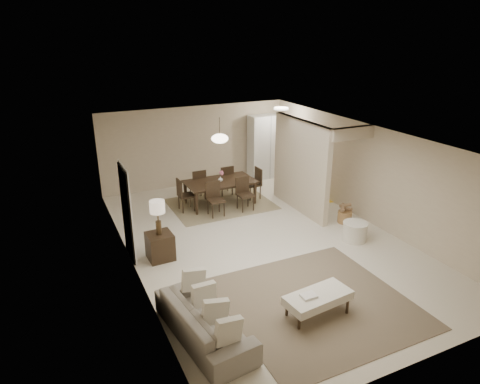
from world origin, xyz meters
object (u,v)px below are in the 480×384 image
round_pouf (355,232)px  wicker_basket (345,217)px  pantry_cabinet (266,146)px  dining_table (221,193)px  side_table (160,246)px  ottoman_bench (318,298)px  sofa (204,321)px

round_pouf → wicker_basket: size_ratio=1.59×
pantry_cabinet → dining_table: (-2.36, -1.64, -0.71)m
side_table → dining_table: (2.39, 2.31, 0.05)m
pantry_cabinet → round_pouf: (-0.37, -5.06, -0.83)m
pantry_cabinet → wicker_basket: (0.06, -4.15, -0.90)m
ottoman_bench → round_pouf: bearing=33.0°
sofa → ottoman_bench: sofa is taller
pantry_cabinet → round_pouf: pantry_cabinet is taller
wicker_basket → round_pouf: bearing=-115.3°
pantry_cabinet → wicker_basket: bearing=-89.2°
pantry_cabinet → sofa: pantry_cabinet is taller
wicker_basket → dining_table: 3.49m
pantry_cabinet → wicker_basket: size_ratio=5.78×
pantry_cabinet → side_table: size_ratio=3.57×
sofa → dining_table: dining_table is taller
dining_table → sofa: bearing=-116.5°
pantry_cabinet → wicker_basket: pantry_cabinet is taller
side_table → dining_table: dining_table is taller
round_pouf → wicker_basket: (0.43, 0.91, -0.07)m
side_table → sofa: bearing=-91.0°
sofa → wicker_basket: size_ratio=5.82×
pantry_cabinet → dining_table: pantry_cabinet is taller
wicker_basket → ottoman_bench: bearing=-134.7°
dining_table → side_table: bearing=-137.0°
sofa → side_table: sofa is taller
ottoman_bench → pantry_cabinet: bearing=62.1°
sofa → dining_table: size_ratio=1.08×
pantry_cabinet → round_pouf: 5.14m
round_pouf → dining_table: 3.96m
pantry_cabinet → side_table: bearing=-140.3°
side_table → round_pouf: size_ratio=1.02×
side_table → wicker_basket: (4.81, -0.20, -0.14)m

